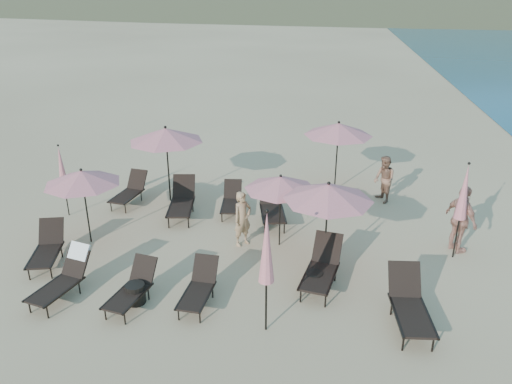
# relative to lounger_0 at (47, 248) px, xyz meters

# --- Properties ---
(ground) EXTENTS (800.00, 800.00, 0.00)m
(ground) POSITION_rel_lounger_0_xyz_m (5.43, -0.72, -0.44)
(ground) COLOR #D6BA8C
(ground) RESTS_ON ground
(lounger_0) EXTENTS (1.01, 1.75, 0.95)m
(lounger_0) POSITION_rel_lounger_0_xyz_m (0.00, 0.00, 0.00)
(lounger_0) COLOR black
(lounger_0) RESTS_ON ground
(lounger_1) EXTENTS (0.99, 1.74, 1.03)m
(lounger_1) POSITION_rel_lounger_0_xyz_m (1.13, -1.26, 0.05)
(lounger_1) COLOR black
(lounger_1) RESTS_ON ground
(lounger_2) EXTENTS (0.88, 1.61, 0.88)m
(lounger_2) POSITION_rel_lounger_0_xyz_m (2.78, -1.36, -0.03)
(lounger_2) COLOR black
(lounger_2) RESTS_ON ground
(lounger_3) EXTENTS (0.68, 1.55, 0.87)m
(lounger_3) POSITION_rel_lounger_0_xyz_m (4.23, -1.12, -0.04)
(lounger_3) COLOR black
(lounger_3) RESTS_ON ground
(lounger_4) EXTENTS (1.02, 1.89, 1.03)m
(lounger_4) POSITION_rel_lounger_0_xyz_m (6.91, -0.03, 0.04)
(lounger_4) COLOR black
(lounger_4) RESTS_ON ground
(lounger_5) EXTENTS (0.86, 1.88, 1.05)m
(lounger_5) POSITION_rel_lounger_0_xyz_m (8.74, -1.24, 0.05)
(lounger_5) COLOR black
(lounger_5) RESTS_ON ground
(lounger_6) EXTENTS (0.86, 1.68, 0.92)m
(lounger_6) POSITION_rel_lounger_0_xyz_m (0.68, 3.89, -0.01)
(lounger_6) COLOR black
(lounger_6) RESTS_ON ground
(lounger_7) EXTENTS (0.96, 1.92, 1.06)m
(lounger_7) POSITION_rel_lounger_0_xyz_m (2.60, 3.21, 0.05)
(lounger_7) COLOR black
(lounger_7) RESTS_ON ground
(lounger_8) EXTENTS (0.71, 1.55, 0.86)m
(lounger_8) POSITION_rel_lounger_0_xyz_m (4.06, 3.65, -0.04)
(lounger_8) COLOR black
(lounger_8) RESTS_ON ground
(lounger_9) EXTENTS (1.02, 1.88, 1.02)m
(lounger_9) POSITION_rel_lounger_0_xyz_m (5.36, 3.22, 0.04)
(lounger_9) COLOR black
(lounger_9) RESTS_ON ground
(umbrella_open_0) EXTENTS (2.01, 2.01, 2.16)m
(umbrella_open_0) POSITION_rel_lounger_0_xyz_m (0.56, 1.22, 1.47)
(umbrella_open_0) COLOR black
(umbrella_open_0) RESTS_ON ground
(umbrella_open_1) EXTENTS (1.91, 1.91, 2.06)m
(umbrella_open_1) POSITION_rel_lounger_0_xyz_m (5.73, 1.78, 1.38)
(umbrella_open_1) COLOR black
(umbrella_open_1) RESTS_ON ground
(umbrella_open_2) EXTENTS (2.17, 2.17, 2.34)m
(umbrella_open_2) POSITION_rel_lounger_0_xyz_m (6.96, 0.74, 1.62)
(umbrella_open_2) COLOR black
(umbrella_open_2) RESTS_ON ground
(umbrella_open_3) EXTENTS (2.35, 2.35, 2.53)m
(umbrella_open_3) POSITION_rel_lounger_0_xyz_m (1.90, 4.26, 1.79)
(umbrella_open_3) COLOR black
(umbrella_open_3) RESTS_ON ground
(umbrella_open_4) EXTENTS (2.27, 2.27, 2.45)m
(umbrella_open_4) POSITION_rel_lounger_0_xyz_m (7.24, 5.91, 1.72)
(umbrella_open_4) COLOR black
(umbrella_open_4) RESTS_ON ground
(umbrella_closed_0) EXTENTS (0.32, 0.32, 2.74)m
(umbrella_closed_0) POSITION_rel_lounger_0_xyz_m (5.81, -1.85, 1.47)
(umbrella_closed_0) COLOR black
(umbrella_closed_0) RESTS_ON ground
(umbrella_closed_1) EXTENTS (0.31, 0.31, 2.63)m
(umbrella_closed_1) POSITION_rel_lounger_0_xyz_m (10.29, 1.75, 1.39)
(umbrella_closed_1) COLOR black
(umbrella_closed_1) RESTS_ON ground
(umbrella_closed_2) EXTENTS (0.27, 0.27, 2.28)m
(umbrella_closed_2) POSITION_rel_lounger_0_xyz_m (-0.87, 2.73, 1.14)
(umbrella_closed_2) COLOR black
(umbrella_closed_2) RESTS_ON ground
(side_table_0) EXTENTS (0.44, 0.44, 0.47)m
(side_table_0) POSITION_rel_lounger_0_xyz_m (2.82, -1.32, -0.21)
(side_table_0) COLOR black
(side_table_0) RESTS_ON ground
(side_table_1) EXTENTS (0.40, 0.40, 0.42)m
(side_table_1) POSITION_rel_lounger_0_xyz_m (6.74, -0.21, -0.23)
(side_table_1) COLOR black
(side_table_1) RESTS_ON ground
(beachgoer_a) EXTENTS (0.65, 0.66, 1.54)m
(beachgoer_a) POSITION_rel_lounger_0_xyz_m (4.74, 1.68, 0.33)
(beachgoer_a) COLOR tan
(beachgoer_a) RESTS_ON ground
(beachgoer_b) EXTENTS (0.83, 0.92, 1.54)m
(beachgoer_b) POSITION_rel_lounger_0_xyz_m (8.78, 5.15, 0.33)
(beachgoer_b) COLOR #8D6049
(beachgoer_b) RESTS_ON ground
(beachgoer_c) EXTENTS (0.91, 1.17, 1.86)m
(beachgoer_c) POSITION_rel_lounger_0_xyz_m (10.44, 2.11, 0.48)
(beachgoer_c) COLOR tan
(beachgoer_c) RESTS_ON ground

